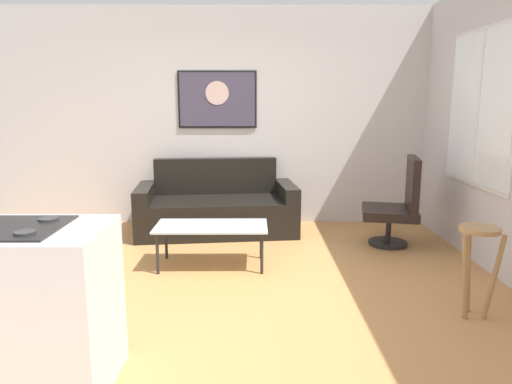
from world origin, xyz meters
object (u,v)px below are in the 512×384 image
(couch, at_px, (217,209))
(bar_stool, at_px, (478,251))
(armchair, at_px, (398,205))
(wall_painting, at_px, (217,99))
(coffee_table, at_px, (211,228))

(couch, height_order, bar_stool, couch)
(armchair, xyz_separation_m, bar_stool, (0.04, -1.80, 0.05))
(bar_stool, relative_size, wall_painting, 0.69)
(coffee_table, height_order, bar_stool, bar_stool)
(couch, relative_size, coffee_table, 1.84)
(armchair, bearing_deg, wall_painting, 153.04)
(coffee_table, xyz_separation_m, wall_painting, (-0.05, 1.73, 1.25))
(armchair, height_order, wall_painting, wall_painting)
(armchair, bearing_deg, couch, 163.85)
(couch, distance_m, armchair, 2.17)
(wall_painting, bearing_deg, armchair, -26.96)
(armchair, xyz_separation_m, wall_painting, (-2.09, 1.06, 1.16))
(bar_stool, height_order, wall_painting, wall_painting)
(coffee_table, distance_m, wall_painting, 2.13)
(bar_stool, bearing_deg, couch, 131.43)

